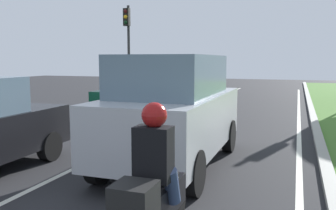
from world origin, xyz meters
The scene contains 9 objects.
ground_plane centered at (0.00, 14.00, 0.00)m, with size 60.00×60.00×0.00m, color #262628.
lane_line_center centered at (-0.70, 14.00, 0.00)m, with size 0.12×32.00×0.01m, color silver.
lane_line_right_edge centered at (3.60, 14.00, 0.00)m, with size 0.12×32.00×0.01m, color silver.
curb_right centered at (4.10, 14.00, 0.06)m, with size 0.24×48.00×0.12m, color #9E9B93.
car_suv_ahead centered at (1.12, 8.45, 1.17)m, with size 1.98×4.51×2.28m.
car_hatchback_far centered at (-2.47, 14.09, 0.88)m, with size 1.78×3.73×1.78m.
motorcycle centered at (2.06, 5.01, 0.57)m, with size 0.40×1.90×1.01m.
rider_person centered at (2.06, 5.06, 1.19)m, with size 0.50×0.40×1.16m.
traffic_light_overhead_left centered at (-5.04, 19.10, 3.43)m, with size 0.32×0.50×5.02m.
Camera 1 is at (3.49, 1.47, 2.19)m, focal length 38.95 mm.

